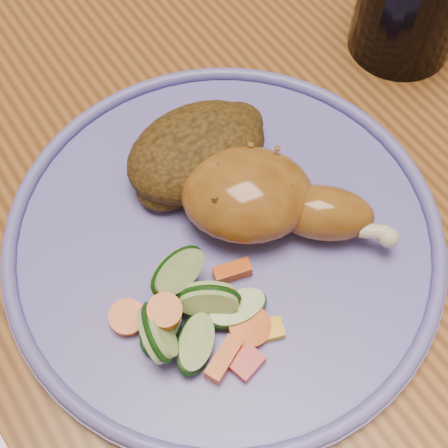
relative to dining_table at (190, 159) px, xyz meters
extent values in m
plane|color=brown|center=(0.00, 0.00, -0.67)|extent=(4.00, 4.00, 0.00)
cube|color=brown|center=(0.00, 0.00, 0.06)|extent=(0.90, 1.40, 0.04)
cube|color=#4C2D16|center=(0.00, 0.55, -0.24)|extent=(0.42, 0.42, 0.04)
cylinder|color=#4C2D16|center=(-0.18, 0.37, -0.46)|extent=(0.04, 0.04, 0.41)
cylinder|color=#4C2D16|center=(0.18, 0.37, -0.46)|extent=(0.04, 0.04, 0.41)
cylinder|color=#4C2D16|center=(0.18, 0.73, -0.46)|extent=(0.04, 0.04, 0.41)
cylinder|color=#605BB4|center=(-0.05, -0.13, 0.09)|extent=(0.30, 0.30, 0.01)
torus|color=#605BB4|center=(-0.05, -0.13, 0.10)|extent=(0.30, 0.30, 0.01)
ellipsoid|color=#8E571D|center=(-0.02, -0.12, 0.12)|extent=(0.11, 0.11, 0.05)
ellipsoid|color=#8E571D|center=(0.01, -0.16, 0.11)|extent=(0.08, 0.07, 0.04)
sphere|color=beige|center=(0.04, -0.20, 0.11)|extent=(0.01, 0.01, 0.01)
ellipsoid|color=#4B3312|center=(-0.03, -0.07, 0.11)|extent=(0.11, 0.08, 0.05)
ellipsoid|color=#4B3312|center=(0.00, -0.06, 0.11)|extent=(0.05, 0.04, 0.03)
ellipsoid|color=#4B3312|center=(-0.06, -0.08, 0.10)|extent=(0.04, 0.04, 0.02)
cube|color=#A50A05|center=(-0.09, -0.21, 0.10)|extent=(0.02, 0.02, 0.01)
cube|color=#E5A507|center=(-0.06, -0.20, 0.10)|extent=(0.02, 0.02, 0.01)
cube|color=#E54D07|center=(-0.10, -0.20, 0.10)|extent=(0.03, 0.02, 0.01)
cylinder|color=#E54D07|center=(-0.13, -0.15, 0.10)|extent=(0.02, 0.02, 0.01)
cylinder|color=#E54D07|center=(-0.11, -0.16, 0.12)|extent=(0.02, 0.02, 0.01)
cylinder|color=#E54D07|center=(-0.07, -0.19, 0.10)|extent=(0.03, 0.03, 0.01)
cube|color=#E54D07|center=(-0.06, -0.16, 0.10)|extent=(0.03, 0.02, 0.01)
cylinder|color=#B1CB84|center=(-0.11, -0.18, 0.10)|extent=(0.05, 0.05, 0.02)
cylinder|color=#B1CB84|center=(-0.09, -0.17, 0.11)|extent=(0.04, 0.04, 0.04)
cylinder|color=#B1CB84|center=(-0.09, -0.14, 0.12)|extent=(0.04, 0.04, 0.03)
cylinder|color=#B1CB84|center=(-0.12, -0.17, 0.11)|extent=(0.04, 0.04, 0.04)
cylinder|color=#B1CB84|center=(-0.12, -0.16, 0.10)|extent=(0.05, 0.05, 0.02)
cylinder|color=#B1CB84|center=(-0.07, -0.18, 0.10)|extent=(0.04, 0.04, 0.01)
camera|label=1|loc=(-0.16, -0.30, 0.47)|focal=50.00mm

